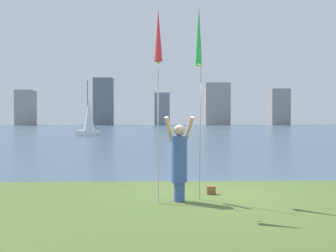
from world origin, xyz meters
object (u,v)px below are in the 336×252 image
kite_flag_right (199,40)px  sailboat_2 (89,118)px  bag (211,190)px  kite_flag_left (158,41)px  person (179,159)px

kite_flag_right → sailboat_2: sailboat_2 is taller
kite_flag_right → bag: size_ratio=21.32×
kite_flag_left → sailboat_2: size_ratio=0.68×
kite_flag_right → sailboat_2: (-7.88, 32.60, -1.57)m
kite_flag_left → bag: bearing=46.0°
bag → sailboat_2: (-8.22, 32.17, 1.82)m
kite_flag_left → kite_flag_right: kite_flag_right is taller
person → sailboat_2: sailboat_2 is taller
person → sailboat_2: bearing=108.9°
kite_flag_left → kite_flag_right: 1.25m
bag → sailboat_2: 33.26m
person → kite_flag_right: bearing=43.3°
person → sailboat_2: (-7.43, 32.94, 1.02)m
bag → sailboat_2: size_ratio=0.03×
kite_flag_right → bag: 3.43m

